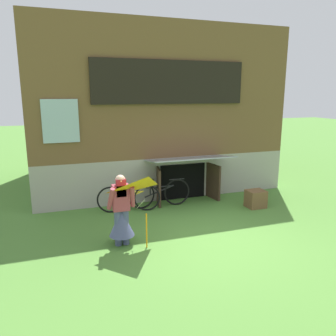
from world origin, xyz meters
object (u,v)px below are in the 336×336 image
Objects in this scene: kite at (149,197)px; person at (121,216)px; bicycle_yellow at (129,198)px; wooden_crate at (256,199)px; bicycle_black at (159,193)px.

person is at bearing 127.32° from kite.
bicycle_yellow is 3.49m from wooden_crate.
bicycle_black is at bearing 68.45° from kite.
person reaches higher than bicycle_black.
person is at bearing -124.57° from bicycle_black.
bicycle_yellow is (0.14, 2.48, -0.80)m from kite.
bicycle_black is (1.02, 2.59, -0.78)m from kite.
wooden_crate is at bearing 3.51° from person.
kite is 2.89m from bicycle_black.
kite is 2.84× the size of wooden_crate.
bicycle_black reaches higher than wooden_crate.
person is at bearing -96.99° from bicycle_yellow.
person is 3.02× the size of wooden_crate.
kite is 2.61m from bicycle_yellow.
bicycle_yellow reaches higher than wooden_crate.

